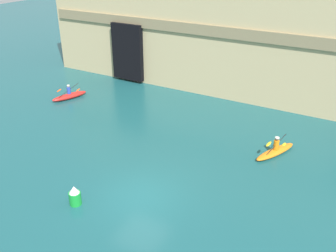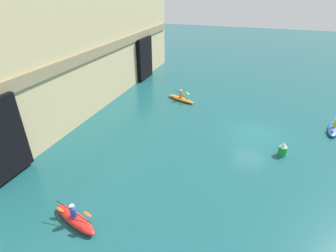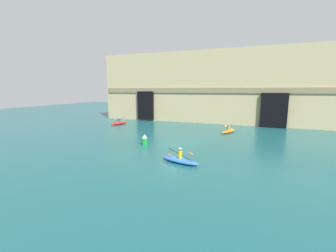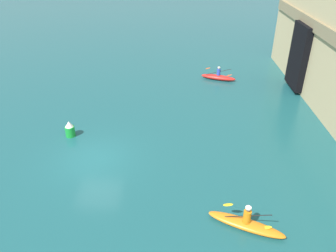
# 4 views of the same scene
# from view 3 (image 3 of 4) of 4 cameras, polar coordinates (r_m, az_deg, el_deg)

# --- Properties ---
(ground_plane) EXTENTS (120.00, 120.00, 0.00)m
(ground_plane) POSITION_cam_3_polar(r_m,az_deg,el_deg) (23.51, 1.54, -4.10)
(ground_plane) COLOR #195156
(cliff_bluff) EXTENTS (36.55, 7.16, 11.56)m
(cliff_bluff) POSITION_cam_3_polar(r_m,az_deg,el_deg) (39.64, 10.01, 9.58)
(cliff_bluff) COLOR tan
(cliff_bluff) RESTS_ON ground
(kayak_red) EXTENTS (1.61, 3.04, 1.15)m
(kayak_red) POSITION_cam_3_polar(r_m,az_deg,el_deg) (35.93, -12.36, 0.75)
(kayak_red) COLOR red
(kayak_red) RESTS_ON ground
(kayak_blue) EXTENTS (3.24, 1.61, 1.14)m
(kayak_blue) POSITION_cam_3_polar(r_m,az_deg,el_deg) (16.97, 3.08, -8.62)
(kayak_blue) COLOR blue
(kayak_blue) RESTS_ON ground
(kayak_orange) EXTENTS (1.89, 3.25, 1.12)m
(kayak_orange) POSITION_cam_3_polar(r_m,az_deg,el_deg) (29.56, 15.10, -1.23)
(kayak_orange) COLOR orange
(kayak_orange) RESTS_ON ground
(marker_buoy) EXTENTS (0.58, 0.58, 1.02)m
(marker_buoy) POSITION_cam_3_polar(r_m,az_deg,el_deg) (22.53, -5.97, -3.50)
(marker_buoy) COLOR green
(marker_buoy) RESTS_ON ground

